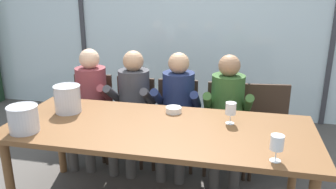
# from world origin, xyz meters

# --- Properties ---
(ground) EXTENTS (14.00, 14.00, 0.00)m
(ground) POSITION_xyz_m (0.00, 1.00, 0.00)
(ground) COLOR #4C4742
(window_glass_panel) EXTENTS (7.59, 0.03, 2.60)m
(window_glass_panel) POSITION_xyz_m (0.00, 2.31, 1.30)
(window_glass_panel) COLOR silver
(window_glass_panel) RESTS_ON ground
(window_mullion_left) EXTENTS (0.06, 0.06, 2.60)m
(window_mullion_left) POSITION_xyz_m (-1.71, 2.29, 1.30)
(window_mullion_left) COLOR #38383D
(window_mullion_left) RESTS_ON ground
(window_mullion_right) EXTENTS (0.06, 0.06, 2.60)m
(window_mullion_right) POSITION_xyz_m (1.71, 2.29, 1.30)
(window_mullion_right) COLOR #38383D
(window_mullion_right) RESTS_ON ground
(hillside_vineyard) EXTENTS (13.59, 2.40, 1.74)m
(hillside_vineyard) POSITION_xyz_m (0.00, 6.12, 0.87)
(hillside_vineyard) COLOR #477A38
(hillside_vineyard) RESTS_ON ground
(dining_table) EXTENTS (2.39, 0.97, 0.76)m
(dining_table) POSITION_xyz_m (0.00, 0.00, 0.69)
(dining_table) COLOR brown
(dining_table) RESTS_ON ground
(chair_near_curtain) EXTENTS (0.49, 0.49, 0.86)m
(chair_near_curtain) POSITION_xyz_m (-0.99, 0.90, 0.50)
(chair_near_curtain) COLOR #332319
(chair_near_curtain) RESTS_ON ground
(chair_left_of_center) EXTENTS (0.47, 0.47, 0.86)m
(chair_left_of_center) POSITION_xyz_m (-0.51, 0.89, 0.50)
(chair_left_of_center) COLOR #332319
(chair_left_of_center) RESTS_ON ground
(chair_center) EXTENTS (0.46, 0.46, 0.86)m
(chair_center) POSITION_xyz_m (-0.03, 0.89, 0.50)
(chair_center) COLOR #332319
(chair_center) RESTS_ON ground
(chair_right_of_center) EXTENTS (0.45, 0.45, 0.86)m
(chair_right_of_center) POSITION_xyz_m (0.49, 0.89, 0.50)
(chair_right_of_center) COLOR #332319
(chair_right_of_center) RESTS_ON ground
(chair_near_window_right) EXTENTS (0.49, 0.49, 0.86)m
(chair_near_window_right) POSITION_xyz_m (0.90, 0.92, 0.50)
(chair_near_window_right) COLOR #332319
(chair_near_window_right) RESTS_ON ground
(person_maroon_top) EXTENTS (0.48, 0.63, 1.18)m
(person_maroon_top) POSITION_xyz_m (-0.94, 0.76, 0.67)
(person_maroon_top) COLOR brown
(person_maroon_top) RESTS_ON ground
(person_charcoal_jacket) EXTENTS (0.47, 0.62, 1.18)m
(person_charcoal_jacket) POSITION_xyz_m (-0.47, 0.76, 0.67)
(person_charcoal_jacket) COLOR #38383D
(person_charcoal_jacket) RESTS_ON ground
(person_navy_polo) EXTENTS (0.46, 0.61, 1.18)m
(person_navy_polo) POSITION_xyz_m (0.00, 0.76, 0.67)
(person_navy_polo) COLOR #192347
(person_navy_polo) RESTS_ON ground
(person_olive_shirt) EXTENTS (0.48, 0.62, 1.18)m
(person_olive_shirt) POSITION_xyz_m (0.49, 0.76, 0.67)
(person_olive_shirt) COLOR #2D5123
(person_olive_shirt) RESTS_ON ground
(ice_bucket_primary) EXTENTS (0.23, 0.23, 0.24)m
(ice_bucket_primary) POSITION_xyz_m (-0.84, 0.14, 0.88)
(ice_bucket_primary) COLOR #B7B7BC
(ice_bucket_primary) RESTS_ON dining_table
(ice_bucket_secondary) EXTENTS (0.23, 0.23, 0.20)m
(ice_bucket_secondary) POSITION_xyz_m (-0.95, -0.31, 0.86)
(ice_bucket_secondary) COLOR #B7B7BC
(ice_bucket_secondary) RESTS_ON dining_table
(tasting_bowl) EXTENTS (0.13, 0.13, 0.05)m
(tasting_bowl) POSITION_xyz_m (0.06, 0.32, 0.78)
(tasting_bowl) COLOR silver
(tasting_bowl) RESTS_ON dining_table
(wine_glass_by_left_taster) EXTENTS (0.08, 0.08, 0.17)m
(wine_glass_by_left_taster) POSITION_xyz_m (0.85, -0.37, 0.88)
(wine_glass_by_left_taster) COLOR silver
(wine_glass_by_left_taster) RESTS_ON dining_table
(wine_glass_near_bucket) EXTENTS (0.08, 0.08, 0.17)m
(wine_glass_near_bucket) POSITION_xyz_m (0.54, 0.18, 0.87)
(wine_glass_near_bucket) COLOR silver
(wine_glass_near_bucket) RESTS_ON dining_table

